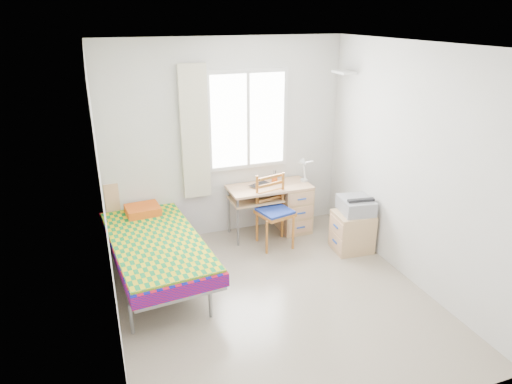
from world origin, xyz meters
The scene contains 17 objects.
floor centered at (0.00, 0.00, 0.00)m, with size 3.50×3.50×0.00m, color #BCAD93.
ceiling centered at (0.00, 0.00, 2.60)m, with size 3.50×3.50×0.00m, color white.
wall_back centered at (0.00, 1.75, 1.30)m, with size 3.20×3.20×0.00m, color silver.
wall_left centered at (-1.60, 0.00, 1.30)m, with size 3.50×3.50×0.00m, color silver.
wall_right centered at (1.60, 0.00, 1.30)m, with size 3.50×3.50×0.00m, color silver.
window centered at (0.30, 1.73, 1.55)m, with size 1.10×0.04×1.30m.
curtain centered at (-0.42, 1.68, 1.45)m, with size 0.35×0.05×1.70m, color beige.
floating_shelf centered at (1.49, 1.40, 2.15)m, with size 0.20×0.32×0.03m, color white.
bed centered at (-1.11, 0.90, 0.43)m, with size 1.14×2.12×0.88m.
desk centered at (0.80, 1.47, 0.38)m, with size 1.11×0.52×0.69m.
chair centered at (0.46, 1.17, 0.52)m, with size 0.49×0.49×0.94m.
cabinet centered at (1.33, 0.67, 0.25)m, with size 0.50×0.45×0.51m.
printer centered at (1.38, 0.71, 0.60)m, with size 0.44×0.49×0.19m.
laptop centered at (0.41, 1.50, 0.71)m, with size 0.29×0.19×0.02m, color black.
pen_cup centered at (0.63, 1.58, 0.74)m, with size 0.08×0.08×0.10m, color orange.
task_lamp centered at (0.97, 1.37, 0.94)m, with size 0.22×0.32×0.39m.
book centered at (0.34, 1.50, 0.59)m, with size 0.16×0.22×0.02m, color gray.
Camera 1 is at (-1.59, -3.83, 2.86)m, focal length 32.00 mm.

